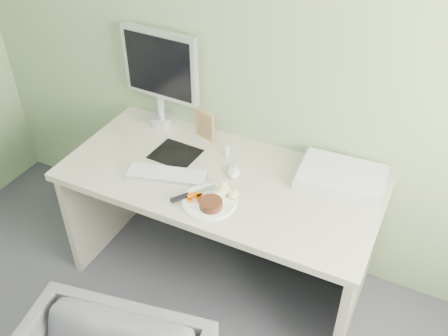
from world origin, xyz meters
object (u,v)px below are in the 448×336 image
at_px(plate, 209,202).
at_px(desk, 220,203).
at_px(monitor, 160,73).
at_px(scanner, 341,178).

bearing_deg(plate, desk, 103.28).
distance_m(desk, monitor, 0.78).
height_order(scanner, monitor, monitor).
height_order(desk, monitor, monitor).
relative_size(scanner, monitor, 0.75).
relative_size(plate, scanner, 0.62).
bearing_deg(scanner, monitor, 171.64).
distance_m(plate, monitor, 0.82).
bearing_deg(plate, scanner, 39.16).
bearing_deg(monitor, desk, -28.37).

